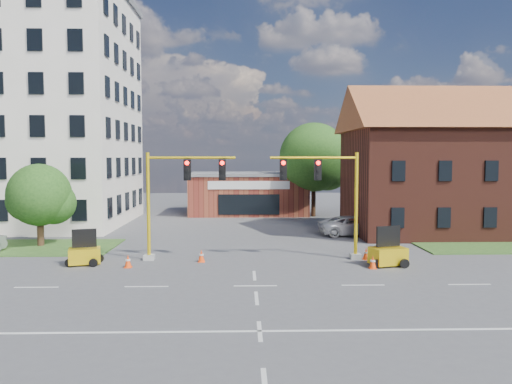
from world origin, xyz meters
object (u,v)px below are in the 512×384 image
signal_mast_west (177,192)px  trailer_east (388,254)px  signal_mast_east (328,192)px  trailer_west (85,254)px  pickup_white (354,226)px

signal_mast_west → trailer_east: size_ratio=2.95×
signal_mast_east → trailer_west: signal_mast_east is taller
signal_mast_east → pickup_white: bearing=68.4°
signal_mast_west → pickup_white: 15.38m
signal_mast_west → signal_mast_east: (8.71, 0.00, 0.00)m
pickup_white → signal_mast_west: bearing=119.3°
signal_mast_west → trailer_west: bearing=-166.2°
trailer_east → pickup_white: bearing=70.9°
signal_mast_east → trailer_west: (-13.66, -1.22, -3.33)m
trailer_west → pickup_white: (17.15, 10.02, 0.14)m
signal_mast_west → pickup_white: bearing=35.8°
signal_mast_west → trailer_east: (11.71, -1.90, -3.27)m
signal_mast_west → trailer_east: signal_mast_west is taller
trailer_west → trailer_east: trailer_east is taller
trailer_west → pickup_white: bearing=14.4°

